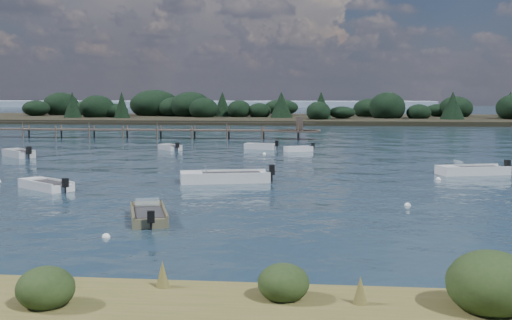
# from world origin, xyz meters

# --- Properties ---
(ground) EXTENTS (400.00, 400.00, 0.00)m
(ground) POSITION_xyz_m (0.00, 60.00, 0.00)
(ground) COLOR #162735
(ground) RESTS_ON ground
(shore_lip) EXTENTS (160.00, 0.60, 0.30)m
(shore_lip) POSITION_xyz_m (0.00, -12.20, 0.00)
(shore_lip) COLOR black
(shore_lip) RESTS_ON ground
(dinghy_mid_grey) EXTENTS (3.91, 3.41, 1.04)m
(dinghy_mid_grey) POSITION_xyz_m (-8.98, 6.21, 0.14)
(dinghy_mid_grey) COLOR silver
(dinghy_mid_grey) RESTS_ON ground
(tender_far_grey) EXTENTS (3.66, 3.41, 1.29)m
(tender_far_grey) POSITION_xyz_m (-19.35, 23.93, 0.18)
(tender_far_grey) COLOR #A4A8AB
(tender_far_grey) RESTS_ON ground
(tender_far_grey_b) EXTENTS (2.93, 2.05, 1.00)m
(tender_far_grey_b) POSITION_xyz_m (4.52, 31.68, 0.14)
(tender_far_grey_b) COLOR silver
(tender_far_grey_b) RESTS_ON ground
(dinghy_near_olive) EXTENTS (2.62, 4.33, 1.04)m
(dinghy_near_olive) POSITION_xyz_m (-0.68, -1.92, 0.14)
(dinghy_near_olive) COLOR #6A6447
(dinghy_near_olive) RESTS_ON ground
(dinghy_extra_a) EXTENTS (2.78, 3.00, 1.03)m
(dinghy_extra_a) POSITION_xyz_m (-8.00, 32.19, 0.14)
(dinghy_extra_a) COLOR #A4A8AB
(dinghy_extra_a) RESTS_ON ground
(tender_far_white) EXTENTS (3.42, 1.76, 1.15)m
(tender_far_white) POSITION_xyz_m (0.68, 33.80, 0.16)
(tender_far_white) COLOR silver
(tender_far_white) RESTS_ON ground
(dinghy_mid_white_b) EXTENTS (5.15, 3.01, 1.26)m
(dinghy_mid_white_b) POSITION_xyz_m (16.93, 15.68, 0.16)
(dinghy_mid_white_b) COLOR silver
(dinghy_mid_white_b) RESTS_ON ground
(dinghy_mid_white_a) EXTENTS (5.95, 3.35, 1.37)m
(dinghy_mid_white_a) POSITION_xyz_m (0.77, 10.25, 0.18)
(dinghy_mid_white_a) COLOR silver
(dinghy_mid_white_a) RESTS_ON ground
(buoy_a) EXTENTS (0.32, 0.32, 0.32)m
(buoy_a) POSITION_xyz_m (-1.37, -5.44, 0.00)
(buoy_a) COLOR white
(buoy_a) RESTS_ON ground
(buoy_b) EXTENTS (0.32, 0.32, 0.32)m
(buoy_b) POSITION_xyz_m (10.99, 2.81, 0.00)
(buoy_b) COLOR white
(buoy_b) RESTS_ON ground
(buoy_d) EXTENTS (0.32, 0.32, 0.32)m
(buoy_d) POSITION_xyz_m (14.16, 12.66, 0.00)
(buoy_d) COLOR white
(buoy_d) RESTS_ON ground
(buoy_e) EXTENTS (0.32, 0.32, 0.32)m
(buoy_e) POSITION_xyz_m (1.56, 28.61, 0.00)
(buoy_e) COLOR white
(buoy_e) RESTS_ON ground
(jetty) EXTENTS (64.50, 3.20, 3.40)m
(jetty) POSITION_xyz_m (-21.74, 47.99, 0.98)
(jetty) COLOR #4E4139
(jetty) RESTS_ON ground
(far_headland) EXTENTS (190.00, 40.00, 5.80)m
(far_headland) POSITION_xyz_m (25.00, 100.00, 1.96)
(far_headland) COLOR black
(far_headland) RESTS_ON ground
(distant_haze) EXTENTS (280.00, 20.00, 2.40)m
(distant_haze) POSITION_xyz_m (-90.00, 230.00, 0.00)
(distant_haze) COLOR #93A2B6
(distant_haze) RESTS_ON ground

